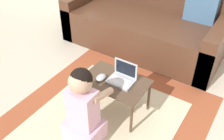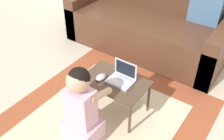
{
  "view_description": "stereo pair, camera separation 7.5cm",
  "coord_description": "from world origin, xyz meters",
  "px_view_note": "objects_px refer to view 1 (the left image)",
  "views": [
    {
      "loc": [
        1.08,
        -1.52,
        1.84
      ],
      "look_at": [
        0.07,
        0.05,
        0.42
      ],
      "focal_mm": 42.0,
      "sensor_mm": 36.0,
      "label": 1
    },
    {
      "loc": [
        1.15,
        -1.48,
        1.84
      ],
      "look_at": [
        0.07,
        0.05,
        0.42
      ],
      "focal_mm": 42.0,
      "sensor_mm": 36.0,
      "label": 2
    }
  ],
  "objects_px": {
    "couch": "(147,23)",
    "laptop": "(122,78)",
    "computer_mouse": "(101,77)",
    "laptop_desk": "(115,84)",
    "person_seated": "(83,109)"
  },
  "relations": [
    {
      "from": "laptop_desk",
      "to": "computer_mouse",
      "type": "height_order",
      "value": "computer_mouse"
    },
    {
      "from": "laptop",
      "to": "computer_mouse",
      "type": "distance_m",
      "value": 0.19
    },
    {
      "from": "couch",
      "to": "laptop",
      "type": "distance_m",
      "value": 1.29
    },
    {
      "from": "couch",
      "to": "laptop_desk",
      "type": "xyz_separation_m",
      "value": [
        0.31,
        -1.26,
        0.01
      ]
    },
    {
      "from": "laptop_desk",
      "to": "person_seated",
      "type": "xyz_separation_m",
      "value": [
        -0.03,
        -0.42,
        0.03
      ]
    },
    {
      "from": "couch",
      "to": "computer_mouse",
      "type": "height_order",
      "value": "couch"
    },
    {
      "from": "couch",
      "to": "laptop",
      "type": "bearing_deg",
      "value": -73.55
    },
    {
      "from": "laptop",
      "to": "computer_mouse",
      "type": "xyz_separation_m",
      "value": [
        -0.17,
        -0.08,
        -0.01
      ]
    },
    {
      "from": "laptop",
      "to": "laptop_desk",
      "type": "bearing_deg",
      "value": -150.65
    },
    {
      "from": "laptop",
      "to": "person_seated",
      "type": "xyz_separation_m",
      "value": [
        -0.09,
        -0.45,
        -0.04
      ]
    },
    {
      "from": "couch",
      "to": "person_seated",
      "type": "height_order",
      "value": "couch"
    },
    {
      "from": "laptop_desk",
      "to": "person_seated",
      "type": "height_order",
      "value": "person_seated"
    },
    {
      "from": "laptop",
      "to": "computer_mouse",
      "type": "relative_size",
      "value": 2.04
    },
    {
      "from": "laptop_desk",
      "to": "laptop",
      "type": "bearing_deg",
      "value": 29.35
    },
    {
      "from": "computer_mouse",
      "to": "person_seated",
      "type": "relative_size",
      "value": 0.15
    }
  ]
}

